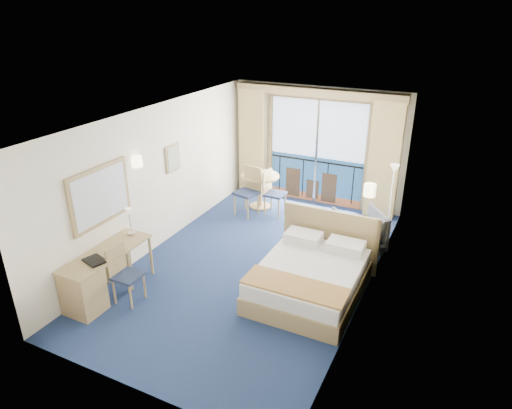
{
  "coord_description": "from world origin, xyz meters",
  "views": [
    {
      "loc": [
        3.14,
        -6.37,
        4.32
      ],
      "look_at": [
        -0.07,
        0.2,
        1.09
      ],
      "focal_mm": 32.0,
      "sensor_mm": 36.0,
      "label": 1
    }
  ],
  "objects_px": {
    "nightstand": "(367,251)",
    "round_table": "(260,183)",
    "desk_chair": "(123,270)",
    "table_chair_b": "(249,188)",
    "table_chair_a": "(272,190)",
    "desk": "(89,284)",
    "bed": "(311,276)",
    "armchair": "(359,230)",
    "floor_lamp": "(393,181)"
  },
  "relations": [
    {
      "from": "armchair",
      "to": "table_chair_b",
      "type": "bearing_deg",
      "value": -50.31
    },
    {
      "from": "table_chair_a",
      "to": "nightstand",
      "type": "bearing_deg",
      "value": -115.5
    },
    {
      "from": "desk_chair",
      "to": "table_chair_a",
      "type": "height_order",
      "value": "table_chair_a"
    },
    {
      "from": "nightstand",
      "to": "floor_lamp",
      "type": "bearing_deg",
      "value": 86.58
    },
    {
      "from": "desk_chair",
      "to": "armchair",
      "type": "bearing_deg",
      "value": -41.87
    },
    {
      "from": "floor_lamp",
      "to": "desk",
      "type": "bearing_deg",
      "value": -127.81
    },
    {
      "from": "nightstand",
      "to": "round_table",
      "type": "height_order",
      "value": "round_table"
    },
    {
      "from": "desk_chair",
      "to": "round_table",
      "type": "relative_size",
      "value": 1.09
    },
    {
      "from": "bed",
      "to": "armchair",
      "type": "distance_m",
      "value": 1.81
    },
    {
      "from": "desk",
      "to": "desk_chair",
      "type": "bearing_deg",
      "value": 48.72
    },
    {
      "from": "desk",
      "to": "table_chair_b",
      "type": "xyz_separation_m",
      "value": [
        0.62,
        4.18,
        0.19
      ]
    },
    {
      "from": "table_chair_a",
      "to": "table_chair_b",
      "type": "relative_size",
      "value": 0.92
    },
    {
      "from": "nightstand",
      "to": "table_chair_b",
      "type": "distance_m",
      "value": 3.08
    },
    {
      "from": "armchair",
      "to": "table_chair_a",
      "type": "relative_size",
      "value": 0.86
    },
    {
      "from": "desk",
      "to": "table_chair_a",
      "type": "distance_m",
      "value": 4.54
    },
    {
      "from": "floor_lamp",
      "to": "armchair",
      "type": "bearing_deg",
      "value": -110.12
    },
    {
      "from": "nightstand",
      "to": "round_table",
      "type": "distance_m",
      "value": 3.17
    },
    {
      "from": "bed",
      "to": "table_chair_b",
      "type": "height_order",
      "value": "bed"
    },
    {
      "from": "bed",
      "to": "table_chair_a",
      "type": "distance_m",
      "value": 3.15
    },
    {
      "from": "floor_lamp",
      "to": "round_table",
      "type": "bearing_deg",
      "value": -179.33
    },
    {
      "from": "nightstand",
      "to": "floor_lamp",
      "type": "xyz_separation_m",
      "value": [
        0.09,
        1.47,
        0.85
      ]
    },
    {
      "from": "nightstand",
      "to": "table_chair_b",
      "type": "xyz_separation_m",
      "value": [
        -2.89,
        1.02,
        0.36
      ]
    },
    {
      "from": "table_chair_b",
      "to": "desk_chair",
      "type": "bearing_deg",
      "value": -82.46
    },
    {
      "from": "bed",
      "to": "desk_chair",
      "type": "bearing_deg",
      "value": -150.18
    },
    {
      "from": "nightstand",
      "to": "desk",
      "type": "relative_size",
      "value": 0.31
    },
    {
      "from": "floor_lamp",
      "to": "table_chair_b",
      "type": "relative_size",
      "value": 1.35
    },
    {
      "from": "nightstand",
      "to": "table_chair_b",
      "type": "bearing_deg",
      "value": 160.57
    },
    {
      "from": "round_table",
      "to": "floor_lamp",
      "type": "bearing_deg",
      "value": 0.67
    },
    {
      "from": "desk",
      "to": "table_chair_b",
      "type": "bearing_deg",
      "value": 81.57
    },
    {
      "from": "armchair",
      "to": "desk_chair",
      "type": "relative_size",
      "value": 0.9
    },
    {
      "from": "nightstand",
      "to": "desk",
      "type": "bearing_deg",
      "value": -137.92
    },
    {
      "from": "bed",
      "to": "round_table",
      "type": "distance_m",
      "value": 3.53
    },
    {
      "from": "table_chair_a",
      "to": "bed",
      "type": "bearing_deg",
      "value": -142.64
    },
    {
      "from": "bed",
      "to": "table_chair_a",
      "type": "xyz_separation_m",
      "value": [
        -1.84,
        2.54,
        0.25
      ]
    },
    {
      "from": "desk",
      "to": "bed",
      "type": "bearing_deg",
      "value": 32.62
    },
    {
      "from": "nightstand",
      "to": "table_chair_a",
      "type": "relative_size",
      "value": 0.5
    },
    {
      "from": "bed",
      "to": "armchair",
      "type": "relative_size",
      "value": 2.41
    },
    {
      "from": "table_chair_b",
      "to": "armchair",
      "type": "bearing_deg",
      "value": -0.03
    },
    {
      "from": "bed",
      "to": "floor_lamp",
      "type": "xyz_separation_m",
      "value": [
        0.68,
        2.77,
        0.8
      ]
    },
    {
      "from": "table_chair_a",
      "to": "table_chair_b",
      "type": "bearing_deg",
      "value": 117.63
    },
    {
      "from": "nightstand",
      "to": "armchair",
      "type": "bearing_deg",
      "value": 119.99
    },
    {
      "from": "armchair",
      "to": "desk_chair",
      "type": "xyz_separation_m",
      "value": [
        -2.89,
        -3.25,
        0.15
      ]
    },
    {
      "from": "floor_lamp",
      "to": "desk_chair",
      "type": "xyz_separation_m",
      "value": [
        -3.25,
        -4.24,
        -0.57
      ]
    },
    {
      "from": "armchair",
      "to": "table_chair_b",
      "type": "height_order",
      "value": "table_chair_b"
    },
    {
      "from": "bed",
      "to": "round_table",
      "type": "height_order",
      "value": "bed"
    },
    {
      "from": "nightstand",
      "to": "armchair",
      "type": "distance_m",
      "value": 0.57
    },
    {
      "from": "bed",
      "to": "desk_chair",
      "type": "distance_m",
      "value": 2.97
    },
    {
      "from": "round_table",
      "to": "desk_chair",
      "type": "bearing_deg",
      "value": -94.76
    },
    {
      "from": "floor_lamp",
      "to": "desk_chair",
      "type": "bearing_deg",
      "value": -127.47
    },
    {
      "from": "armchair",
      "to": "table_chair_a",
      "type": "xyz_separation_m",
      "value": [
        -2.16,
        0.76,
        0.17
      ]
    }
  ]
}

